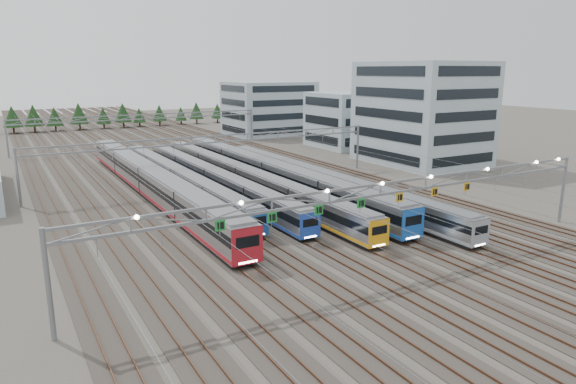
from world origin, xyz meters
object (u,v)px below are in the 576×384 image
train_d (243,177)px  depot_bldg_mid (346,120)px  train_a (150,180)px  depot_bldg_north (269,108)px  gantry_far (142,121)px  train_b (179,179)px  depot_bldg_south (422,113)px  train_f (322,181)px  train_e (270,173)px  gantry_mid (215,145)px  gantry_near (381,192)px  train_c (212,179)px

train_d → depot_bldg_mid: size_ratio=4.03×
train_a → depot_bldg_north: 74.98m
train_d → gantry_far: (-2.25, 50.31, 4.44)m
train_b → depot_bldg_north: 71.72m
depot_bldg_south → train_a: bearing=-178.6°
train_f → train_e: bearing=119.6°
train_b → train_e: 14.05m
train_a → gantry_far: gantry_far is taller
depot_bldg_mid → gantry_mid: bearing=-151.0°
train_e → gantry_near: bearing=-101.2°
train_b → train_c: train_b is taller
gantry_near → depot_bldg_south: 57.98m
train_a → train_f: 25.17m
train_a → gantry_mid: gantry_mid is taller
gantry_far → depot_bldg_mid: size_ratio=3.52×
train_a → train_d: (13.50, -3.01, -0.37)m
train_d → depot_bldg_mid: depot_bldg_mid is taller
train_c → train_d: 4.70m
depot_bldg_north → train_a: bearing=-131.0°
gantry_near → depot_bldg_mid: bearing=56.3°
train_f → gantry_far: gantry_far is taller
gantry_near → train_f: bearing=66.9°
gantry_near → train_d: bearing=86.2°
train_c → gantry_near: 36.60m
train_a → depot_bldg_north: (49.11, 56.43, 5.00)m
train_f → gantry_near: (-11.30, -26.54, 5.19)m
train_d → gantry_near: 35.26m
train_e → train_b: bearing=163.9°
train_a → depot_bldg_mid: depot_bldg_mid is taller
train_e → depot_bldg_north: size_ratio=2.90×
train_e → gantry_far: bearing=97.6°
train_f → gantry_far: (-11.25, 58.58, 4.49)m
gantry_mid → depot_bldg_south: size_ratio=2.56×
train_a → gantry_mid: 12.18m
train_f → gantry_mid: 18.19m
train_c → depot_bldg_mid: depot_bldg_mid is taller
depot_bldg_mid → train_b: bearing=-152.8°
train_b → gantry_mid: (6.75, 1.77, 4.46)m
depot_bldg_mid → train_a: bearing=-154.3°
train_d → train_e: 4.52m
train_a → depot_bldg_mid: size_ratio=4.14×
train_e → gantry_far: gantry_far is taller
train_d → depot_bldg_south: bearing=6.1°
gantry_near → gantry_mid: (0.05, 40.12, -0.70)m
train_a → train_e: bearing=-10.6°
depot_bldg_south → train_e: bearing=-172.6°
train_e → gantry_near: size_ratio=1.13×
train_c → depot_bldg_north: size_ratio=2.53×
train_f → train_a: bearing=153.4°
gantry_far → train_a: bearing=-103.4°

